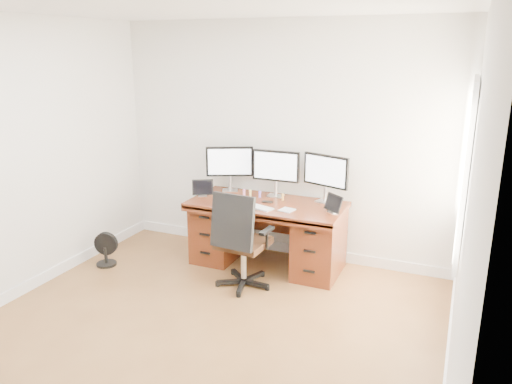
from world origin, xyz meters
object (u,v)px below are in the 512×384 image
at_px(desk, 268,231).
at_px(keyboard, 260,208).
at_px(monitor_center, 276,168).
at_px(floor_fan, 105,250).
at_px(office_chair, 241,256).

relative_size(desk, keyboard, 5.89).
bearing_deg(monitor_center, floor_fan, -151.28).
bearing_deg(desk, monitor_center, 89.99).
xyz_separation_m(desk, keyboard, (0.01, -0.25, 0.36)).
relative_size(desk, office_chair, 1.64).
distance_m(office_chair, keyboard, 0.56).
xyz_separation_m(office_chair, monitor_center, (0.04, 0.86, 0.75)).
height_order(office_chair, keyboard, office_chair).
height_order(floor_fan, monitor_center, monitor_center).
bearing_deg(keyboard, monitor_center, 109.07).
distance_m(floor_fan, monitor_center, 2.14).
bearing_deg(keyboard, floor_fan, -145.77).
relative_size(floor_fan, monitor_center, 0.70).
bearing_deg(office_chair, keyboard, 87.29).
xyz_separation_m(office_chair, floor_fan, (-1.64, -0.12, -0.15)).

